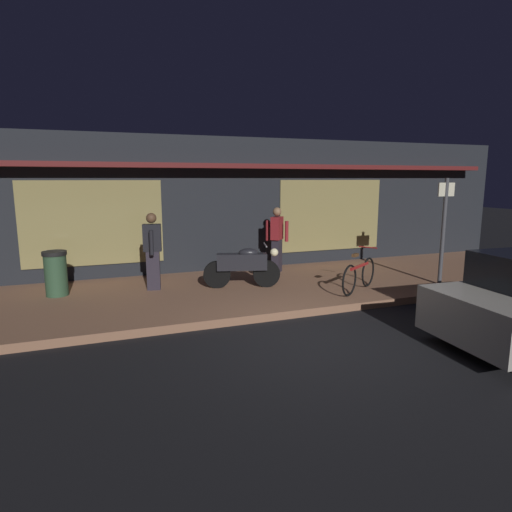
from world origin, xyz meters
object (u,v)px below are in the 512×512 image
at_px(person_photographer, 153,250).
at_px(trash_bin, 56,273).
at_px(motorcycle, 243,265).
at_px(person_bystander, 277,238).
at_px(sign_post, 444,225).
at_px(bicycle_parked, 359,275).

height_order(person_photographer, trash_bin, person_photographer).
relative_size(motorcycle, person_photographer, 1.00).
bearing_deg(person_bystander, person_photographer, -167.45).
xyz_separation_m(person_photographer, person_bystander, (3.23, 0.72, 0.00)).
xyz_separation_m(person_photographer, sign_post, (6.19, -1.83, 0.48)).
distance_m(motorcycle, person_bystander, 1.86).
bearing_deg(person_photographer, sign_post, -16.43).
xyz_separation_m(person_bystander, sign_post, (2.97, -2.54, 0.48)).
relative_size(person_bystander, trash_bin, 1.80).
distance_m(motorcycle, trash_bin, 3.90).
bearing_deg(sign_post, motorcycle, 163.01).
distance_m(person_photographer, person_bystander, 3.31).
distance_m(motorcycle, bicycle_parked, 2.52).
bearing_deg(motorcycle, person_photographer, 164.88).
xyz_separation_m(motorcycle, person_photographer, (-1.89, 0.51, 0.38)).
xyz_separation_m(bicycle_parked, trash_bin, (-6.04, 1.91, 0.11)).
distance_m(person_photographer, sign_post, 6.47).
distance_m(person_bystander, trash_bin, 5.21).
relative_size(person_photographer, person_bystander, 1.00).
bearing_deg(trash_bin, sign_post, -14.00).
bearing_deg(bicycle_parked, trash_bin, 162.49).
distance_m(bicycle_parked, person_photographer, 4.47).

